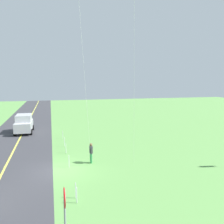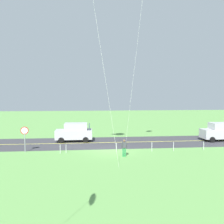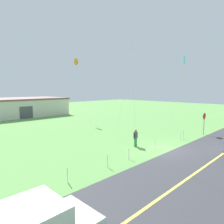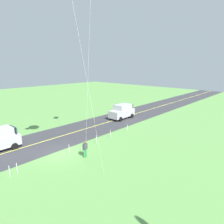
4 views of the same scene
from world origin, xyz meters
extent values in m
cube|color=#60994C|center=(0.00, 0.00, -0.05)|extent=(120.00, 120.00, 0.10)
cube|color=#38383D|center=(0.00, -4.00, 0.00)|extent=(120.00, 7.00, 0.00)
cube|color=#E5E04C|center=(0.00, -4.00, 0.01)|extent=(120.00, 0.16, 0.00)
cube|color=#334756|center=(-12.99, -3.81, 1.84)|extent=(0.10, 1.62, 0.64)
cylinder|color=gray|center=(8.58, -0.10, 1.05)|extent=(0.08, 0.08, 2.10)
cylinder|color=red|center=(8.58, -0.10, 2.18)|extent=(0.76, 0.04, 0.76)
cylinder|color=white|center=(8.58, -0.07, 2.18)|extent=(0.62, 0.01, 0.62)
cylinder|color=#338C4C|center=(-1.05, 2.48, 0.41)|extent=(0.16, 0.16, 0.82)
cylinder|color=#338C4C|center=(-0.87, 2.48, 0.41)|extent=(0.16, 0.16, 0.82)
cube|color=#3F3F47|center=(-0.96, 2.48, 1.10)|extent=(0.36, 0.22, 0.56)
cylinder|color=#3F3F47|center=(-1.20, 2.48, 1.05)|extent=(0.10, 0.10, 0.52)
cylinder|color=#3F3F47|center=(-0.72, 2.48, 1.05)|extent=(0.10, 0.10, 0.52)
sphere|color=brown|center=(-0.96, 2.48, 1.49)|extent=(0.22, 0.22, 0.22)
cylinder|color=silver|center=(-1.88, 2.13, 7.70)|extent=(1.86, 0.71, 15.40)
cylinder|color=silver|center=(14.54, 6.38, 4.94)|extent=(1.80, 1.03, 9.88)
cube|color=#4CD8D8|center=(15.44, 5.88, 9.87)|extent=(1.17, 0.36, 1.41)
cylinder|color=yellow|center=(15.44, 5.88, 8.97)|extent=(0.04, 0.04, 1.40)
cylinder|color=silver|center=(1.14, 5.26, 8.15)|extent=(2.46, 1.04, 16.31)
cylinder|color=silver|center=(4.94, 18.05, 4.91)|extent=(0.21, 3.29, 9.83)
cone|color=orange|center=(4.84, 19.69, 9.83)|extent=(0.30, 1.11, 1.11)
cube|color=beige|center=(-0.65, 32.59, 1.60)|extent=(18.00, 10.00, 3.20)
cube|color=brown|center=(-0.65, 32.59, 3.35)|extent=(18.36, 10.20, 0.30)
cube|color=#4C4C51|center=(-0.65, 27.64, 1.10)|extent=(2.40, 0.12, 2.20)
cylinder|color=silver|center=(-9.50, 0.70, 0.45)|extent=(0.05, 0.05, 0.90)
cylinder|color=silver|center=(-6.30, 0.70, 0.45)|extent=(0.05, 0.05, 0.90)
cylinder|color=silver|center=(-4.04, 0.70, 0.45)|extent=(0.05, 0.05, 0.90)
cylinder|color=silver|center=(-0.44, 0.70, 0.45)|extent=(0.05, 0.05, 0.90)
cylinder|color=silver|center=(4.49, 0.70, 0.45)|extent=(0.05, 0.05, 0.90)
cylinder|color=silver|center=(5.05, 0.70, 0.45)|extent=(0.05, 0.05, 0.90)
camera|label=1|loc=(17.31, -0.48, 6.63)|focal=38.56mm
camera|label=2|loc=(2.15, 23.26, 5.69)|focal=37.22mm
camera|label=3|loc=(-15.66, -9.01, 5.37)|focal=32.74mm
camera|label=4|loc=(9.95, 15.75, 8.34)|focal=32.03mm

